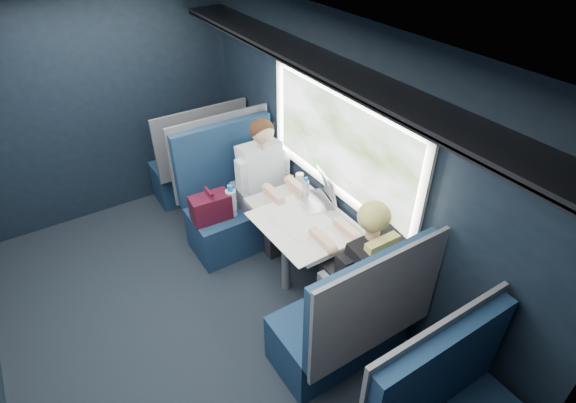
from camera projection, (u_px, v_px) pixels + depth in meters
ground at (197, 329)px, 3.72m from camera, size 2.80×4.20×0.01m
room_shell at (172, 177)px, 2.87m from camera, size 3.00×4.40×2.40m
table at (301, 224)px, 3.78m from camera, size 0.62×1.00×0.74m
seat_bay_near at (235, 204)px, 4.43m from camera, size 1.04×0.62×1.26m
seat_bay_far at (347, 323)px, 3.25m from camera, size 1.04×0.62×1.26m
seat_row_front at (199, 164)px, 5.08m from camera, size 1.04×0.51×1.16m
man at (266, 179)px, 4.26m from camera, size 0.53×0.56×1.32m
woman at (363, 265)px, 3.29m from camera, size 0.53×0.56×1.32m
papers at (298, 227)px, 3.63m from camera, size 0.58×0.82×0.01m
laptop at (320, 194)px, 3.89m from camera, size 0.34×0.39×0.26m
bottle_small at (306, 188)px, 3.93m from camera, size 0.06×0.06×0.20m
cup at (300, 179)px, 4.13m from camera, size 0.08×0.08×0.10m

